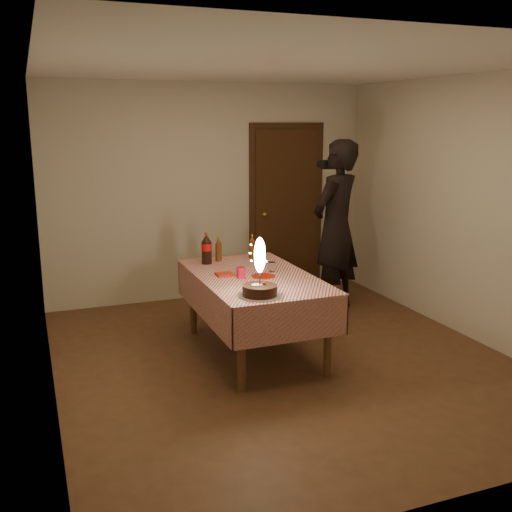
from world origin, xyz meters
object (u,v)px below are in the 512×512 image
at_px(photographer, 336,226).
at_px(amber_bottle_left, 218,250).
at_px(birthday_cake, 260,282).
at_px(clear_cup, 272,267).
at_px(cola_bottle, 207,249).
at_px(red_plate, 264,276).
at_px(red_cup, 241,273).
at_px(dining_table, 254,286).
at_px(amber_bottle_right, 252,247).

bearing_deg(photographer, amber_bottle_left, -170.48).
xyz_separation_m(birthday_cake, clear_cup, (0.40, 0.71, -0.07)).
bearing_deg(photographer, cola_bottle, -169.06).
height_order(cola_bottle, amber_bottle_left, cola_bottle).
bearing_deg(red_plate, birthday_cake, -114.66).
bearing_deg(red_cup, dining_table, 19.21).
height_order(clear_cup, cola_bottle, cola_bottle).
relative_size(cola_bottle, photographer, 0.16).
bearing_deg(dining_table, amber_bottle_left, 101.11).
height_order(amber_bottle_right, photographer, photographer).
distance_m(red_plate, cola_bottle, 0.77).
bearing_deg(clear_cup, amber_bottle_right, 87.99).
distance_m(red_cup, amber_bottle_left, 0.72).
height_order(red_cup, amber_bottle_right, amber_bottle_right).
height_order(birthday_cake, amber_bottle_left, birthday_cake).
relative_size(birthday_cake, amber_bottle_right, 1.91).
bearing_deg(birthday_cake, photographer, 45.32).
bearing_deg(birthday_cake, clear_cup, 60.56).
bearing_deg(cola_bottle, clear_cup, -47.49).
distance_m(birthday_cake, amber_bottle_left, 1.31).
relative_size(dining_table, red_plate, 7.82).
bearing_deg(photographer, clear_cup, -143.42).
height_order(birthday_cake, red_plate, birthday_cake).
xyz_separation_m(red_cup, amber_bottle_right, (0.37, 0.71, 0.07)).
distance_m(amber_bottle_right, photographer, 1.15).
height_order(red_plate, amber_bottle_left, amber_bottle_left).
distance_m(amber_bottle_left, photographer, 1.50).
height_order(clear_cup, amber_bottle_right, amber_bottle_right).
bearing_deg(red_cup, birthday_cake, -94.63).
xyz_separation_m(clear_cup, photographer, (1.13, 0.84, 0.18)).
height_order(dining_table, birthday_cake, birthday_cake).
bearing_deg(birthday_cake, red_plate, 65.34).
bearing_deg(amber_bottle_left, photographer, 9.52).
height_order(red_cup, amber_bottle_left, amber_bottle_left).
height_order(red_plate, photographer, photographer).
bearing_deg(dining_table, birthday_cake, -106.86).
bearing_deg(clear_cup, amber_bottle_left, 119.79).
distance_m(dining_table, red_plate, 0.14).
xyz_separation_m(clear_cup, cola_bottle, (-0.48, 0.53, 0.11)).
height_order(amber_bottle_left, amber_bottle_right, same).
bearing_deg(red_cup, red_plate, -6.39).
distance_m(dining_table, amber_bottle_left, 0.72).
bearing_deg(amber_bottle_right, dining_table, -109.22).
bearing_deg(red_cup, amber_bottle_left, 88.90).
distance_m(dining_table, cola_bottle, 0.71).
bearing_deg(red_plate, photographer, 37.80).
bearing_deg(clear_cup, red_plate, -133.82).
bearing_deg(red_plate, amber_bottle_right, 77.36).
relative_size(birthday_cake, clear_cup, 5.40).
distance_m(birthday_cake, photographer, 2.19).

